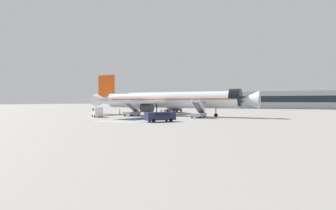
{
  "coord_description": "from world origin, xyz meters",
  "views": [
    {
      "loc": [
        27.37,
        -60.23,
        3.57
      ],
      "look_at": [
        1.27,
        -1.88,
        2.75
      ],
      "focal_mm": 28.0,
      "sensor_mm": 36.0,
      "label": 1
    }
  ],
  "objects_px": {
    "service_van_0": "(160,116)",
    "ground_crew_1": "(164,112)",
    "service_van_1": "(97,111)",
    "ground_crew_0": "(161,112)",
    "terminal_building": "(252,100)",
    "boarding_stairs_forward": "(199,113)",
    "boarding_stairs_aft": "(132,112)",
    "airliner": "(166,100)",
    "fuel_tanker": "(174,107)",
    "ground_crew_2": "(120,112)"
  },
  "relations": [
    {
      "from": "ground_crew_2",
      "to": "terminal_building",
      "type": "height_order",
      "value": "terminal_building"
    },
    {
      "from": "airliner",
      "to": "service_van_1",
      "type": "bearing_deg",
      "value": -45.66
    },
    {
      "from": "service_van_0",
      "to": "ground_crew_0",
      "type": "bearing_deg",
      "value": 153.79
    },
    {
      "from": "fuel_tanker",
      "to": "ground_crew_1",
      "type": "xyz_separation_m",
      "value": [
        8.14,
        -25.31,
        -0.74
      ]
    },
    {
      "from": "boarding_stairs_forward",
      "to": "fuel_tanker",
      "type": "distance_m",
      "value": 30.05
    },
    {
      "from": "airliner",
      "to": "terminal_building",
      "type": "height_order",
      "value": "airliner"
    },
    {
      "from": "service_van_1",
      "to": "ground_crew_2",
      "type": "relative_size",
      "value": 2.76
    },
    {
      "from": "boarding_stairs_forward",
      "to": "terminal_building",
      "type": "relative_size",
      "value": 0.04
    },
    {
      "from": "airliner",
      "to": "ground_crew_2",
      "type": "xyz_separation_m",
      "value": [
        -11.36,
        -3.97,
        -3.01
      ]
    },
    {
      "from": "ground_crew_0",
      "to": "ground_crew_1",
      "type": "relative_size",
      "value": 0.99
    },
    {
      "from": "fuel_tanker",
      "to": "service_van_1",
      "type": "distance_m",
      "value": 32.34
    },
    {
      "from": "service_van_0",
      "to": "service_van_1",
      "type": "bearing_deg",
      "value": -161.38
    },
    {
      "from": "service_van_0",
      "to": "ground_crew_0",
      "type": "xyz_separation_m",
      "value": [
        -5.89,
        12.81,
        0.01
      ]
    },
    {
      "from": "airliner",
      "to": "fuel_tanker",
      "type": "bearing_deg",
      "value": -160.91
    },
    {
      "from": "boarding_stairs_forward",
      "to": "terminal_building",
      "type": "bearing_deg",
      "value": 91.02
    },
    {
      "from": "boarding_stairs_aft",
      "to": "ground_crew_0",
      "type": "distance_m",
      "value": 9.26
    },
    {
      "from": "boarding_stairs_aft",
      "to": "service_van_0",
      "type": "relative_size",
      "value": 0.98
    },
    {
      "from": "boarding_stairs_forward",
      "to": "ground_crew_0",
      "type": "height_order",
      "value": "boarding_stairs_forward"
    },
    {
      "from": "service_van_0",
      "to": "ground_crew_1",
      "type": "relative_size",
      "value": 2.9
    },
    {
      "from": "airliner",
      "to": "service_van_0",
      "type": "height_order",
      "value": "airliner"
    },
    {
      "from": "service_van_1",
      "to": "ground_crew_2",
      "type": "xyz_separation_m",
      "value": [
        1.19,
        7.48,
        -0.4
      ]
    },
    {
      "from": "boarding_stairs_aft",
      "to": "ground_crew_2",
      "type": "xyz_separation_m",
      "value": [
        -3.91,
        0.32,
        -0.04
      ]
    },
    {
      "from": "fuel_tanker",
      "to": "terminal_building",
      "type": "height_order",
      "value": "terminal_building"
    },
    {
      "from": "boarding_stairs_forward",
      "to": "airliner",
      "type": "bearing_deg",
      "value": 156.28
    },
    {
      "from": "fuel_tanker",
      "to": "terminal_building",
      "type": "distance_m",
      "value": 67.65
    },
    {
      "from": "ground_crew_2",
      "to": "airliner",
      "type": "bearing_deg",
      "value": -101.92
    },
    {
      "from": "service_van_0",
      "to": "ground_crew_0",
      "type": "height_order",
      "value": "ground_crew_0"
    },
    {
      "from": "boarding_stairs_aft",
      "to": "ground_crew_1",
      "type": "relative_size",
      "value": 2.85
    },
    {
      "from": "boarding_stairs_aft",
      "to": "airliner",
      "type": "bearing_deg",
      "value": 31.87
    },
    {
      "from": "service_van_0",
      "to": "ground_crew_0",
      "type": "relative_size",
      "value": 2.92
    },
    {
      "from": "boarding_stairs_aft",
      "to": "terminal_building",
      "type": "height_order",
      "value": "terminal_building"
    },
    {
      "from": "fuel_tanker",
      "to": "ground_crew_2",
      "type": "relative_size",
      "value": 6.53
    },
    {
      "from": "airliner",
      "to": "ground_crew_1",
      "type": "relative_size",
      "value": 24.63
    },
    {
      "from": "boarding_stairs_aft",
      "to": "terminal_building",
      "type": "xyz_separation_m",
      "value": [
        19.13,
        89.73,
        3.39
      ]
    },
    {
      "from": "boarding_stairs_forward",
      "to": "ground_crew_2",
      "type": "height_order",
      "value": "boarding_stairs_forward"
    },
    {
      "from": "fuel_tanker",
      "to": "service_van_0",
      "type": "height_order",
      "value": "fuel_tanker"
    },
    {
      "from": "service_van_1",
      "to": "ground_crew_0",
      "type": "distance_m",
      "value": 15.14
    },
    {
      "from": "boarding_stairs_forward",
      "to": "ground_crew_0",
      "type": "distance_m",
      "value": 8.64
    },
    {
      "from": "airliner",
      "to": "ground_crew_2",
      "type": "distance_m",
      "value": 12.41
    },
    {
      "from": "airliner",
      "to": "service_van_0",
      "type": "relative_size",
      "value": 8.49
    },
    {
      "from": "boarding_stairs_forward",
      "to": "ground_crew_2",
      "type": "bearing_deg",
      "value": 179.52
    },
    {
      "from": "service_van_0",
      "to": "terminal_building",
      "type": "distance_m",
      "value": 104.52
    },
    {
      "from": "boarding_stairs_aft",
      "to": "fuel_tanker",
      "type": "height_order",
      "value": "boarding_stairs_aft"
    },
    {
      "from": "fuel_tanker",
      "to": "ground_crew_0",
      "type": "height_order",
      "value": "fuel_tanker"
    },
    {
      "from": "airliner",
      "to": "ground_crew_1",
      "type": "xyz_separation_m",
      "value": [
        1.89,
        -5.05,
        -2.89
      ]
    },
    {
      "from": "ground_crew_1",
      "to": "ground_crew_2",
      "type": "bearing_deg",
      "value": -36.54
    },
    {
      "from": "service_van_0",
      "to": "service_van_1",
      "type": "distance_m",
      "value": 21.42
    },
    {
      "from": "airliner",
      "to": "boarding_stairs_aft",
      "type": "height_order",
      "value": "airliner"
    },
    {
      "from": "boarding_stairs_aft",
      "to": "terminal_building",
      "type": "bearing_deg",
      "value": 79.94
    },
    {
      "from": "service_van_0",
      "to": "service_van_1",
      "type": "height_order",
      "value": "service_van_1"
    }
  ]
}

